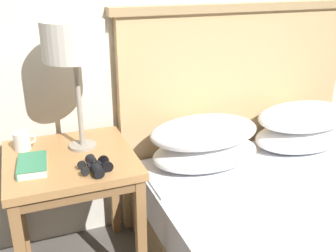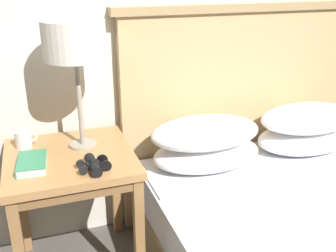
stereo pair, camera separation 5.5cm
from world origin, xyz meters
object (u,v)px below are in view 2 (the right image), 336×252
nightstand (71,171)px  bed (325,247)px  book_on_nightstand (32,163)px  binoculars_pair (93,165)px  coffee_mug (24,139)px  table_lamp (74,43)px

nightstand → bed: bed is taller
bed → book_on_nightstand: (-1.20, 0.50, 0.38)m
nightstand → binoculars_pair: size_ratio=4.07×
binoculars_pair → bed: bearing=-22.1°
book_on_nightstand → coffee_mug: 0.22m
nightstand → coffee_mug: coffee_mug is taller
table_lamp → nightstand: bearing=-134.0°
bed → book_on_nightstand: bed is taller
nightstand → table_lamp: (0.08, 0.08, 0.58)m
nightstand → binoculars_pair: bearing=-65.6°
nightstand → coffee_mug: (-0.19, 0.15, 0.13)m
bed → coffee_mug: (-1.23, 0.72, 0.41)m
binoculars_pair → coffee_mug: (-0.28, 0.34, 0.02)m
table_lamp → coffee_mug: table_lamp is taller
nightstand → bed: bearing=-28.8°
table_lamp → binoculars_pair: table_lamp is taller
book_on_nightstand → table_lamp: bearing=30.9°
nightstand → binoculars_pair: (0.08, -0.18, 0.11)m
nightstand → coffee_mug: 0.28m
binoculars_pair → coffee_mug: size_ratio=1.57×
nightstand → table_lamp: table_lamp is taller
nightstand → binoculars_pair: binoculars_pair is taller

